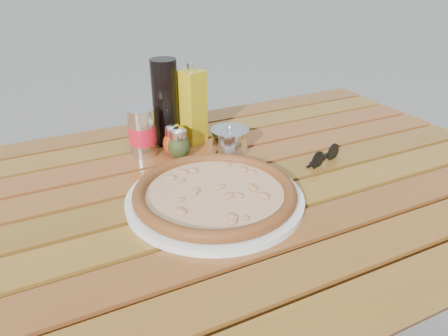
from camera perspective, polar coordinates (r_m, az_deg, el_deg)
name	(u,v)px	position (r m, az deg, el deg)	size (l,w,h in m)	color
table	(228,213)	(1.00, 0.52, -5.90)	(1.40, 0.90, 0.75)	#32180B
plate	(215,199)	(0.89, -1.19, -4.08)	(0.36, 0.36, 0.01)	white
pizza	(215,192)	(0.88, -1.20, -3.20)	(0.36, 0.36, 0.03)	beige
pepper_shaker	(174,140)	(1.08, -6.58, 3.60)	(0.06, 0.06, 0.08)	#BE3A15
oregano_shaker	(179,144)	(1.06, -5.90, 3.20)	(0.07, 0.07, 0.08)	#36411A
dark_bottle	(166,103)	(1.13, -7.65, 8.48)	(0.07, 0.07, 0.22)	black
soda_can	(142,133)	(1.08, -10.64, 4.54)	(0.08, 0.08, 0.12)	silver
olive_oil_cruet	(192,107)	(1.13, -4.16, 7.97)	(0.07, 0.07, 0.21)	#B19412
parmesan_tin	(230,140)	(1.10, 0.77, 3.68)	(0.13, 0.13, 0.07)	silver
sunglasses	(324,157)	(1.07, 12.97, 1.45)	(0.11, 0.05, 0.04)	black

